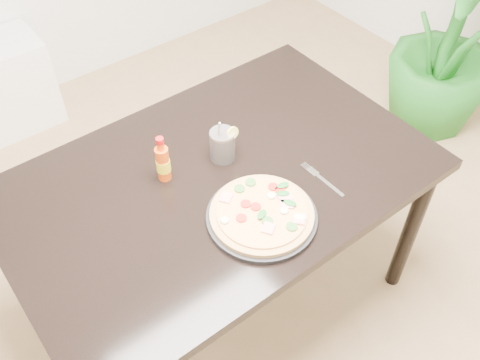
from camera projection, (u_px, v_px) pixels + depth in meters
floor at (302, 357)px, 2.11m from camera, size 4.50×4.50×0.00m
dining_table at (218, 193)px, 1.82m from camera, size 1.40×0.90×0.75m
plate at (262, 217)px, 1.63m from camera, size 0.34×0.34×0.02m
pizza at (263, 213)px, 1.61m from camera, size 0.32×0.32×0.03m
hot_sauce_bottle at (163, 163)px, 1.70m from camera, size 0.05×0.05×0.17m
cola_cup at (223, 146)px, 1.78m from camera, size 0.09×0.08×0.17m
fork at (321, 179)px, 1.74m from camera, size 0.02×0.19×0.00m
houseplant at (450, 42)px, 2.73m from camera, size 0.66×0.66×1.03m
plant_pot at (430, 104)px, 3.03m from camera, size 0.28×0.28×0.22m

